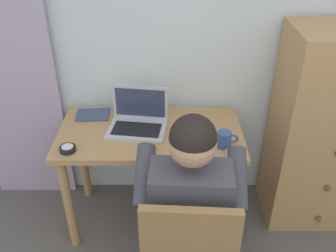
{
  "coord_description": "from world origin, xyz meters",
  "views": [
    {
      "loc": [
        -0.27,
        -0.02,
        1.95
      ],
      "look_at": [
        -0.27,
        1.74,
        0.82
      ],
      "focal_mm": 39.63,
      "sensor_mm": 36.0,
      "label": 1
    }
  ],
  "objects": [
    {
      "name": "person_seated",
      "position": [
        -0.16,
        1.32,
        0.68
      ],
      "size": [
        0.55,
        0.6,
        1.21
      ],
      "color": "#4C4C4C",
      "rests_on": "ground_plane"
    },
    {
      "name": "curtain_panel",
      "position": [
        -1.26,
        2.13,
        1.07
      ],
      "size": [
        0.57,
        0.03,
        2.14
      ],
      "primitive_type": "cube",
      "color": "#B29EBC",
      "rests_on": "ground_plane"
    },
    {
      "name": "chair",
      "position": [
        -0.17,
        1.13,
        0.5
      ],
      "size": [
        0.44,
        0.42,
        0.89
      ],
      "color": "brown",
      "rests_on": "ground_plane"
    },
    {
      "name": "desk",
      "position": [
        -0.37,
        1.84,
        0.6
      ],
      "size": [
        1.11,
        0.58,
        0.72
      ],
      "color": "tan",
      "rests_on": "ground_plane"
    },
    {
      "name": "laptop",
      "position": [
        -0.45,
        1.89,
        0.77
      ],
      "size": [
        0.37,
        0.29,
        0.24
      ],
      "color": "#B7BABF",
      "rests_on": "desk"
    },
    {
      "name": "desk_clock",
      "position": [
        -0.82,
        1.64,
        0.74
      ],
      "size": [
        0.09,
        0.09,
        0.03
      ],
      "color": "black",
      "rests_on": "desk"
    },
    {
      "name": "computer_mouse",
      "position": [
        -0.18,
        1.88,
        0.74
      ],
      "size": [
        0.08,
        0.11,
        0.03
      ],
      "primitive_type": "ellipsoid",
      "rotation": [
        0.0,
        0.0,
        0.25
      ],
      "color": "black",
      "rests_on": "desk"
    },
    {
      "name": "notebook_pad",
      "position": [
        -0.75,
        2.02,
        0.73
      ],
      "size": [
        0.22,
        0.16,
        0.01
      ],
      "primitive_type": "cube",
      "rotation": [
        0.0,
        0.0,
        0.05
      ],
      "color": "#3D4C6B",
      "rests_on": "desk"
    },
    {
      "name": "coffee_mug",
      "position": [
        0.05,
        1.68,
        0.77
      ],
      "size": [
        0.12,
        0.08,
        0.09
      ],
      "color": "#33518C",
      "rests_on": "desk"
    },
    {
      "name": "dresser",
      "position": [
        0.72,
        1.92,
        0.66
      ],
      "size": [
        0.61,
        0.47,
        1.33
      ],
      "color": "tan",
      "rests_on": "ground_plane"
    },
    {
      "name": "wall_back",
      "position": [
        0.0,
        2.2,
        1.25
      ],
      "size": [
        4.8,
        0.05,
        2.5
      ],
      "primitive_type": "cube",
      "color": "silver",
      "rests_on": "ground_plane"
    }
  ]
}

